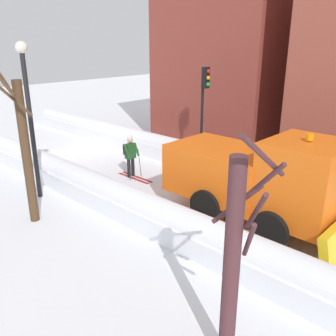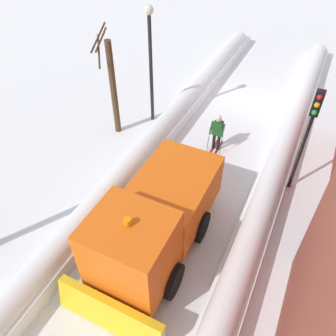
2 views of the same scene
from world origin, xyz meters
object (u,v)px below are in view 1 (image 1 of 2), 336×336
(traffic_light_pole, at_px, (204,97))
(skier, at_px, (130,154))
(bare_tree_mid, at_px, (234,262))
(plow_truck, at_px, (259,178))
(street_lamp, at_px, (28,104))
(bare_tree_near, at_px, (25,150))

(traffic_light_pole, bearing_deg, skier, -17.27)
(skier, relative_size, bare_tree_mid, 0.41)
(plow_truck, height_order, street_lamp, street_lamp)
(traffic_light_pole, height_order, bare_tree_mid, bare_tree_mid)
(skier, xyz_separation_m, traffic_light_pole, (-3.48, 1.08, 2.07))
(skier, relative_size, street_lamp, 0.33)
(plow_truck, relative_size, bare_tree_near, 1.23)
(traffic_light_pole, bearing_deg, bare_tree_near, -2.38)
(skier, xyz_separation_m, bare_tree_mid, (5.03, 8.36, 1.09))
(street_lamp, bearing_deg, bare_tree_mid, 81.73)
(skier, xyz_separation_m, street_lamp, (3.69, -0.88, 2.43))
(bare_tree_near, distance_m, bare_tree_mid, 7.63)
(skier, relative_size, bare_tree_near, 0.37)
(plow_truck, bearing_deg, bare_tree_mid, 25.46)
(street_lamp, xyz_separation_m, bare_tree_near, (1.07, 1.61, -1.08))
(plow_truck, relative_size, traffic_light_pole, 1.37)
(plow_truck, distance_m, street_lamp, 8.01)
(traffic_light_pole, bearing_deg, bare_tree_mid, 40.54)
(traffic_light_pole, xyz_separation_m, street_lamp, (7.17, -1.96, 0.36))
(plow_truck, relative_size, skier, 3.31)
(bare_tree_near, height_order, bare_tree_mid, bare_tree_near)
(plow_truck, distance_m, traffic_light_pole, 6.16)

